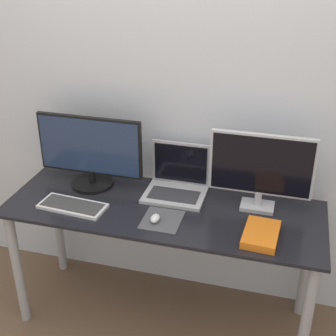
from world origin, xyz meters
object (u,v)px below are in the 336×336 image
(mouse, at_px, (156,219))
(book, at_px, (261,234))
(keyboard, at_px, (73,206))
(monitor_right, at_px, (261,169))
(laptop, at_px, (177,181))
(monitor_left, at_px, (90,152))

(mouse, xyz_separation_m, book, (0.51, 0.01, -0.00))
(keyboard, distance_m, mouse, 0.46)
(monitor_right, height_order, laptop, monitor_right)
(monitor_right, bearing_deg, mouse, -149.69)
(monitor_right, bearing_deg, laptop, 173.56)
(keyboard, bearing_deg, monitor_left, 89.69)
(keyboard, height_order, mouse, mouse)
(monitor_left, xyz_separation_m, book, (0.97, -0.26, -0.19))
(monitor_right, relative_size, laptop, 1.59)
(monitor_right, relative_size, book, 2.08)
(laptop, xyz_separation_m, mouse, (-0.02, -0.32, -0.04))
(monitor_right, distance_m, book, 0.34)
(monitor_right, height_order, keyboard, monitor_right)
(monitor_right, xyz_separation_m, keyboard, (-0.92, -0.25, -0.22))
(book, bearing_deg, monitor_left, 164.68)
(monitor_right, xyz_separation_m, book, (0.04, -0.26, -0.21))
(laptop, bearing_deg, monitor_right, -6.44)
(laptop, xyz_separation_m, book, (0.49, -0.31, -0.04))
(book, bearing_deg, mouse, -179.09)
(laptop, height_order, keyboard, laptop)
(laptop, bearing_deg, book, -32.95)
(monitor_left, bearing_deg, book, -15.32)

